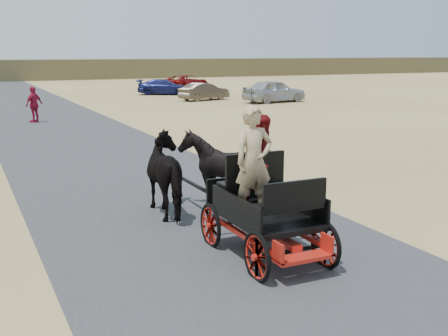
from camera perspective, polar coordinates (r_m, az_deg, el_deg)
name	(u,v)px	position (r m, az deg, el deg)	size (l,w,h in m)	color
ground	(196,226)	(11.08, -2.89, -5.92)	(140.00, 140.00, 0.00)	tan
road	(196,226)	(11.08, -2.89, -5.90)	(6.00, 140.00, 0.01)	#38383A
carriage	(265,235)	(9.46, 4.18, -6.79)	(1.30, 2.40, 0.72)	black
horse_left	(171,174)	(11.74, -5.36, -0.66)	(0.91, 2.01, 1.70)	black
horse_right	(219,170)	(12.15, -0.48, -0.18)	(1.37, 1.54, 1.70)	black
driver_man	(254,161)	(9.08, 3.04, 0.68)	(0.66, 0.43, 1.80)	tan
passenger_woman	(264,160)	(9.81, 4.08, 0.84)	(0.77, 0.60, 1.58)	#660C0F
pedestrian	(34,105)	(28.59, -18.73, 6.13)	(1.01, 0.42, 1.73)	maroon
car_a	(274,91)	(38.13, 5.13, 7.80)	(1.79, 4.44, 1.51)	#B2B2B7
car_b	(204,92)	(39.66, -2.02, 7.77)	(1.29, 3.70, 1.22)	brown
car_c	(164,87)	(44.98, -6.09, 8.19)	(1.70, 4.19, 1.22)	navy
car_d	(186,82)	(50.63, -3.88, 8.68)	(2.20, 4.77, 1.33)	maroon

